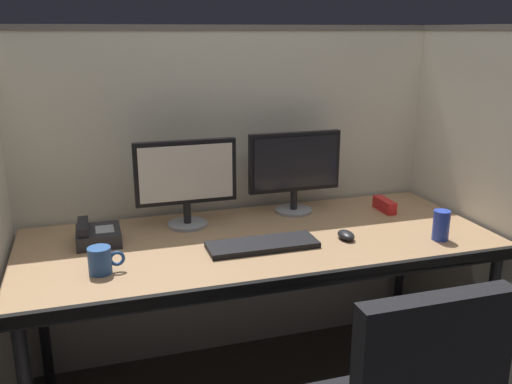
{
  "coord_description": "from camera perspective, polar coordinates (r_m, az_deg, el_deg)",
  "views": [
    {
      "loc": [
        -0.63,
        -1.69,
        1.55
      ],
      "look_at": [
        0.0,
        0.35,
        0.92
      ],
      "focal_mm": 38.6,
      "sensor_mm": 36.0,
      "label": 1
    }
  ],
  "objects": [
    {
      "name": "cubicle_partition_rear",
      "position": [
        2.63,
        -2.54,
        -0.4
      ],
      "size": [
        2.21,
        0.06,
        1.57
      ],
      "color": "beige",
      "rests_on": "ground"
    },
    {
      "name": "computer_mouse",
      "position": [
        2.25,
        9.31,
        -4.43
      ],
      "size": [
        0.06,
        0.1,
        0.04
      ],
      "color": "black",
      "rests_on": "desk"
    },
    {
      "name": "red_stapler",
      "position": [
        2.63,
        13.17,
        -1.32
      ],
      "size": [
        0.04,
        0.15,
        0.06
      ],
      "primitive_type": "cube",
      "color": "red",
      "rests_on": "desk"
    },
    {
      "name": "desk",
      "position": [
        2.25,
        0.47,
        -6.04
      ],
      "size": [
        1.9,
        0.8,
        0.74
      ],
      "color": "#997551",
      "rests_on": "ground"
    },
    {
      "name": "soda_can",
      "position": [
        2.32,
        18.63,
        -3.29
      ],
      "size": [
        0.07,
        0.07,
        0.12
      ],
      "primitive_type": "cylinder",
      "color": "#263FB2",
      "rests_on": "desk"
    },
    {
      "name": "desk_phone",
      "position": [
        2.27,
        -16.16,
        -4.29
      ],
      "size": [
        0.17,
        0.19,
        0.09
      ],
      "color": "black",
      "rests_on": "desk"
    },
    {
      "name": "keyboard_main",
      "position": [
        2.14,
        0.67,
        -5.48
      ],
      "size": [
        0.43,
        0.15,
        0.02
      ],
      "primitive_type": "cube",
      "color": "black",
      "rests_on": "desk"
    },
    {
      "name": "monitor_left",
      "position": [
        2.33,
        -7.27,
        1.5
      ],
      "size": [
        0.43,
        0.17,
        0.37
      ],
      "color": "gray",
      "rests_on": "desk"
    },
    {
      "name": "monitor_right",
      "position": [
        2.5,
        4.02,
        2.63
      ],
      "size": [
        0.43,
        0.17,
        0.37
      ],
      "color": "gray",
      "rests_on": "desk"
    },
    {
      "name": "cubicle_partition_right",
      "position": [
        2.61,
        22.41,
        -1.81
      ],
      "size": [
        0.06,
        1.41,
        1.57
      ],
      "color": "beige",
      "rests_on": "ground"
    },
    {
      "name": "coffee_mug",
      "position": [
        1.99,
        -15.79,
        -6.83
      ],
      "size": [
        0.13,
        0.08,
        0.09
      ],
      "color": "#264C8C",
      "rests_on": "desk"
    }
  ]
}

